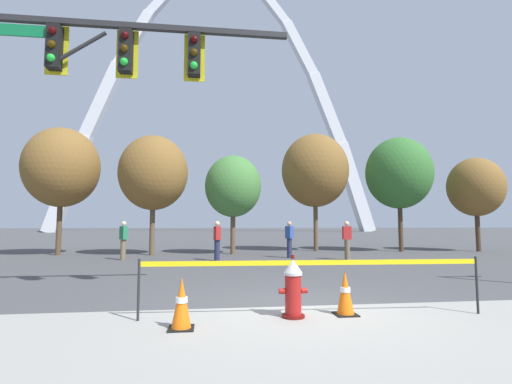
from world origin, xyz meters
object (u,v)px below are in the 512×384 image
object	(u,v)px
pedestrian_standing_center	(217,240)
pedestrian_walking_right	(123,240)
monument_arch	(218,109)
pedestrian_walking_left	(289,239)
pedestrian_near_trees	(347,240)
traffic_signal_gantry	(71,86)
traffic_cone_mid_sidewalk	(182,304)
fire_hydrant	(293,288)
traffic_cone_by_hydrant	(345,293)

from	to	relation	value
pedestrian_standing_center	pedestrian_walking_right	world-z (taller)	same
monument_arch	pedestrian_standing_center	size ratio (longest dim) A/B	36.97
pedestrian_walking_left	pedestrian_near_trees	distance (m)	2.48
traffic_signal_gantry	traffic_cone_mid_sidewalk	bearing A→B (deg)	-42.58
traffic_cone_mid_sidewalk	traffic_signal_gantry	bearing A→B (deg)	137.42
traffic_cone_mid_sidewalk	monument_arch	world-z (taller)	monument_arch
fire_hydrant	traffic_cone_by_hydrant	bearing A→B (deg)	2.63
pedestrian_walking_right	fire_hydrant	bearing A→B (deg)	-64.35
traffic_cone_mid_sidewalk	pedestrian_near_trees	xyz separation A→B (m)	(6.03, 9.35, 0.46)
monument_arch	pedestrian_standing_center	bearing A→B (deg)	-91.33
monument_arch	pedestrian_walking_left	bearing A→B (deg)	-87.81
traffic_cone_by_hydrant	pedestrian_walking_left	world-z (taller)	pedestrian_walking_left
pedestrian_standing_center	traffic_cone_by_hydrant	bearing A→B (deg)	-78.37
traffic_cone_by_hydrant	pedestrian_standing_center	world-z (taller)	pedestrian_standing_center
fire_hydrant	traffic_signal_gantry	xyz separation A→B (m)	(-4.14, 1.78, 3.80)
monument_arch	pedestrian_standing_center	xyz separation A→B (m)	(-1.21, -52.10, -21.65)
traffic_signal_gantry	monument_arch	xyz separation A→B (m)	(4.35, 59.54, 18.20)
pedestrian_near_trees	pedestrian_walking_right	bearing A→B (deg)	172.69
monument_arch	pedestrian_near_trees	xyz separation A→B (m)	(4.11, -52.41, -21.65)
monument_arch	pedestrian_walking_left	size ratio (longest dim) A/B	36.97
pedestrian_walking_left	pedestrian_walking_right	world-z (taller)	same
traffic_cone_mid_sidewalk	pedestrian_walking_right	bearing A→B (deg)	106.51
monument_arch	pedestrian_walking_right	xyz separation A→B (m)	(-5.04, -51.24, -21.65)
pedestrian_walking_right	monument_arch	bearing A→B (deg)	84.38
monument_arch	traffic_cone_by_hydrant	bearing A→B (deg)	-89.37
pedestrian_near_trees	traffic_cone_by_hydrant	bearing A→B (deg)	-111.18
traffic_cone_mid_sidewalk	pedestrian_walking_left	bearing A→B (deg)	69.88
pedestrian_walking_right	pedestrian_near_trees	bearing A→B (deg)	-7.31
fire_hydrant	monument_arch	size ratio (longest dim) A/B	0.02
pedestrian_walking_right	traffic_cone_by_hydrant	bearing A→B (deg)	-60.32
traffic_cone_mid_sidewalk	pedestrian_near_trees	world-z (taller)	pedestrian_near_trees
traffic_cone_mid_sidewalk	pedestrian_standing_center	distance (m)	9.70
traffic_cone_by_hydrant	pedestrian_walking_left	bearing A→B (deg)	82.77
traffic_cone_mid_sidewalk	monument_arch	distance (m)	65.63
traffic_signal_gantry	pedestrian_walking_right	world-z (taller)	traffic_signal_gantry
pedestrian_walking_left	monument_arch	bearing A→B (deg)	92.19
traffic_cone_mid_sidewalk	pedestrian_standing_center	xyz separation A→B (m)	(0.71, 9.66, 0.46)
fire_hydrant	traffic_cone_by_hydrant	world-z (taller)	fire_hydrant
fire_hydrant	pedestrian_standing_center	size ratio (longest dim) A/B	0.62
traffic_cone_by_hydrant	pedestrian_near_trees	world-z (taller)	pedestrian_near_trees
traffic_signal_gantry	pedestrian_walking_right	distance (m)	9.01
fire_hydrant	pedestrian_near_trees	size ratio (longest dim) A/B	0.62
traffic_signal_gantry	pedestrian_near_trees	distance (m)	11.58
pedestrian_standing_center	traffic_signal_gantry	bearing A→B (deg)	-112.88
traffic_cone_mid_sidewalk	pedestrian_walking_right	size ratio (longest dim) A/B	0.46
pedestrian_walking_left	traffic_cone_mid_sidewalk	bearing A→B (deg)	-110.12
monument_arch	traffic_signal_gantry	bearing A→B (deg)	-94.18
traffic_cone_by_hydrant	pedestrian_walking_right	xyz separation A→B (m)	(-5.72, 10.03, 0.46)
traffic_cone_mid_sidewalk	pedestrian_near_trees	bearing A→B (deg)	57.17
traffic_cone_mid_sidewalk	pedestrian_standing_center	bearing A→B (deg)	85.79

